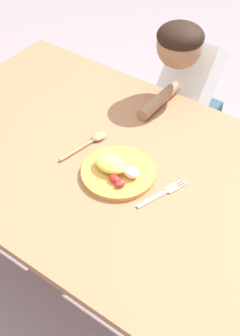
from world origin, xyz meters
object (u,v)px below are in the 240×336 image
Objects in this scene: fork at (162,194)px; plate at (117,170)px; spoon at (92,141)px; person at (186,112)px.

plate is at bearing 112.35° from fork.
plate reaches higher than spoon.
plate is 0.16m from fork.
spoon is 0.20× the size of person.
fork is 0.33m from spoon.
spoon is (-0.32, 0.06, 0.00)m from fork.
spoon is 0.58m from person.
plate is 0.18m from spoon.
fork is 0.90× the size of spoon.
plate is 1.19× the size of spoon.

